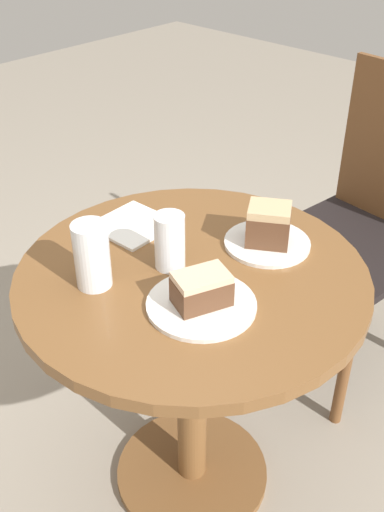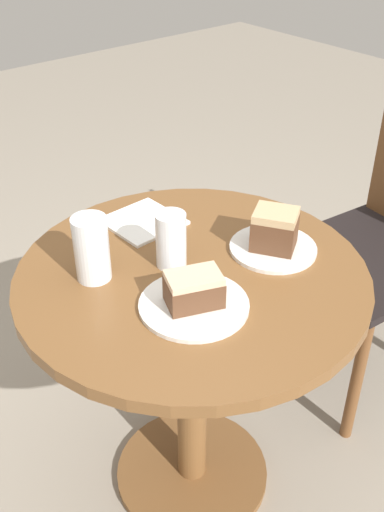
# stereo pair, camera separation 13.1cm
# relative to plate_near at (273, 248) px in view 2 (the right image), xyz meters

# --- Properties ---
(ground_plane) EXTENTS (8.00, 8.00, 0.00)m
(ground_plane) POSITION_rel_plate_near_xyz_m (-0.06, -0.20, -0.73)
(ground_plane) COLOR gray
(table) EXTENTS (0.79, 0.79, 0.72)m
(table) POSITION_rel_plate_near_xyz_m (-0.06, -0.20, -0.19)
(table) COLOR brown
(table) RESTS_ON ground_plane
(plate_near) EXTENTS (0.20, 0.20, 0.01)m
(plate_near) POSITION_rel_plate_near_xyz_m (0.00, 0.00, 0.00)
(plate_near) COLOR silver
(plate_near) RESTS_ON table
(plate_far) EXTENTS (0.23, 0.23, 0.01)m
(plate_far) POSITION_rel_plate_near_xyz_m (0.04, -0.28, 0.00)
(plate_far) COLOR silver
(plate_far) RESTS_ON table
(cake_slice_near) EXTENTS (0.13, 0.12, 0.09)m
(cake_slice_near) POSITION_rel_plate_near_xyz_m (-0.00, -0.00, 0.05)
(cake_slice_near) COLOR brown
(cake_slice_near) RESTS_ON plate_near
(cake_slice_far) EXTENTS (0.11, 0.13, 0.07)m
(cake_slice_far) POSITION_rel_plate_near_xyz_m (0.04, -0.28, 0.04)
(cake_slice_far) COLOR brown
(cake_slice_far) RESTS_ON plate_far
(glass_lemonade) EXTENTS (0.08, 0.08, 0.15)m
(glass_lemonade) POSITION_rel_plate_near_xyz_m (-0.18, -0.38, 0.06)
(glass_lemonade) COLOR beige
(glass_lemonade) RESTS_ON table
(glass_water) EXTENTS (0.07, 0.07, 0.13)m
(glass_water) POSITION_rel_plate_near_xyz_m (-0.11, -0.22, 0.05)
(glass_water) COLOR silver
(glass_water) RESTS_ON table
(napkin_stack) EXTENTS (0.18, 0.18, 0.01)m
(napkin_stack) POSITION_rel_plate_near_xyz_m (-0.30, -0.16, -0.00)
(napkin_stack) COLOR white
(napkin_stack) RESTS_ON table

